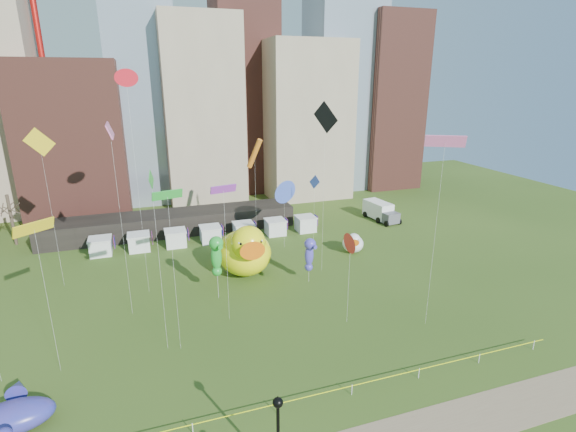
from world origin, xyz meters
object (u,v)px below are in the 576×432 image
object	(u,v)px
small_duck	(353,243)
whale_inflatable	(13,415)
big_duck	(245,251)
seahorse_purple	(309,252)
box_truck	(380,211)
seahorse_green	(216,253)
lamppost	(278,429)

from	to	relation	value
small_duck	whale_inflatable	distance (m)	42.23
big_duck	small_duck	xyz separation A→B (m)	(15.74, 2.13, -1.75)
big_duck	whale_inflatable	bearing A→B (deg)	-136.88
seahorse_purple	whale_inflatable	distance (m)	31.20
big_duck	box_truck	xyz separation A→B (m)	(26.75, 13.78, -1.62)
seahorse_green	seahorse_purple	distance (m)	10.99
small_duck	seahorse_green	size ratio (longest dim) A/B	0.61
big_duck	whale_inflatable	distance (m)	28.23
big_duck	seahorse_purple	world-z (taller)	big_duck
small_duck	seahorse_green	xyz separation A→B (m)	(-19.99, -7.02, 3.94)
seahorse_green	whale_inflatable	world-z (taller)	seahorse_green
small_duck	big_duck	bearing A→B (deg)	-150.00
seahorse_green	whale_inflatable	distance (m)	22.15
big_duck	seahorse_green	size ratio (longest dim) A/B	1.24
small_duck	lamppost	xyz separation A→B (m)	(-20.53, -30.59, 2.23)
big_duck	lamppost	world-z (taller)	big_duck
big_duck	seahorse_green	world-z (taller)	seahorse_green
seahorse_green	seahorse_purple	bearing A→B (deg)	-9.70
small_duck	box_truck	distance (m)	16.03
small_duck	seahorse_green	world-z (taller)	seahorse_green
lamppost	seahorse_green	bearing A→B (deg)	88.68
box_truck	small_duck	bearing A→B (deg)	-141.14
seahorse_purple	whale_inflatable	bearing A→B (deg)	-167.18
small_duck	whale_inflatable	size ratio (longest dim) A/B	0.64
seahorse_green	box_truck	bearing A→B (deg)	18.96
big_duck	box_truck	size ratio (longest dim) A/B	1.21
seahorse_purple	box_truck	world-z (taller)	seahorse_purple
big_duck	seahorse_green	distance (m)	6.84
seahorse_purple	box_truck	bearing A→B (deg)	27.30
lamppost	box_truck	distance (m)	52.76
big_duck	seahorse_purple	xyz separation A→B (m)	(6.63, -4.43, 0.67)
seahorse_purple	lamppost	world-z (taller)	lamppost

